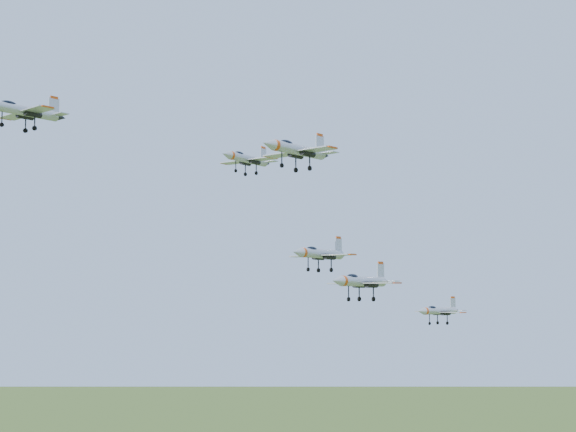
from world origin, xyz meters
TOP-DOWN VIEW (x-y plane):
  - jet_lead at (-28.26, 9.85)m, footprint 12.92×10.87m
  - jet_left_high at (2.28, 2.11)m, footprint 11.09×9.48m
  - jet_right_high at (-6.01, -21.24)m, footprint 11.86×10.00m
  - jet_left_low at (16.92, 3.27)m, footprint 13.81×11.71m
  - jet_right_low at (13.17, -10.67)m, footprint 13.45×11.36m
  - jet_trail at (33.30, -6.29)m, footprint 10.61×8.81m

SIDE VIEW (x-z plane):
  - jet_trail at x=33.30m, z-range 111.83..114.66m
  - jet_right_low at x=13.17m, z-range 115.88..119.50m
  - jet_left_low at x=16.92m, z-range 120.36..124.10m
  - jet_right_high at x=-6.01m, z-range 131.16..134.36m
  - jet_left_high at x=2.28m, z-range 134.17..137.21m
  - jet_lead at x=-28.26m, z-range 138.46..141.94m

